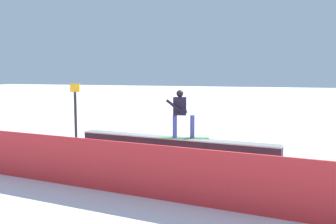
{
  "coord_description": "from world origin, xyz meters",
  "views": [
    {
      "loc": [
        -3.65,
        10.96,
        2.63
      ],
      "look_at": [
        -0.16,
        1.02,
        1.53
      ],
      "focal_mm": 39.98,
      "sensor_mm": 36.0,
      "label": 1
    }
  ],
  "objects": [
    {
      "name": "ground_plane",
      "position": [
        0.0,
        0.0,
        0.0
      ],
      "size": [
        120.0,
        120.0,
        0.0
      ],
      "primitive_type": "plane",
      "color": "white"
    },
    {
      "name": "trail_marker",
      "position": [
        3.92,
        -0.56,
        1.2
      ],
      "size": [
        0.4,
        0.1,
        2.25
      ],
      "color": "#262628",
      "rests_on": "ground_plane"
    },
    {
      "name": "safety_fence",
      "position": [
        0.0,
        3.77,
        0.57
      ],
      "size": [
        13.31,
        1.43,
        1.15
      ],
      "primitive_type": "cube",
      "rotation": [
        0.0,
        0.0,
        -0.1
      ],
      "color": "red",
      "rests_on": "ground_plane"
    },
    {
      "name": "grind_box",
      "position": [
        0.0,
        0.0,
        0.28
      ],
      "size": [
        6.61,
        1.15,
        0.62
      ],
      "color": "black",
      "rests_on": "ground_plane"
    },
    {
      "name": "snowboarder",
      "position": [
        -0.25,
        0.05,
        1.44
      ],
      "size": [
        1.6,
        0.67,
        1.49
      ],
      "color": "#3B8042",
      "rests_on": "grind_box"
    }
  ]
}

